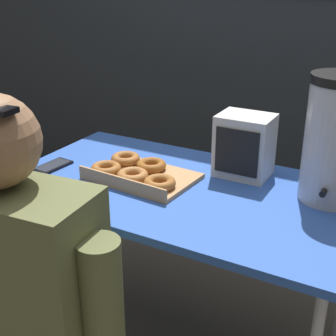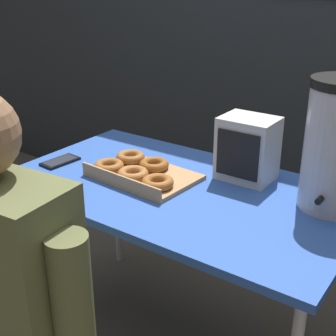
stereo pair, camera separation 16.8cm
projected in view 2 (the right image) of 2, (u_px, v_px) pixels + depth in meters
name	position (u px, v px, depth m)	size (l,w,h in m)	color
back_wall	(304.00, 14.00, 2.32)	(6.00, 0.11, 2.45)	#23282D
folding_table	(178.00, 198.00, 1.70)	(1.26, 0.72, 0.71)	#2D56B2
donut_box	(139.00, 172.00, 1.75)	(0.41, 0.29, 0.05)	tan
cell_phone	(60.00, 161.00, 1.89)	(0.09, 0.16, 0.01)	black
space_heater	(247.00, 149.00, 1.71)	(0.20, 0.16, 0.23)	silver
person_seated	(4.00, 316.00, 1.28)	(0.62, 0.28, 1.19)	#33332D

